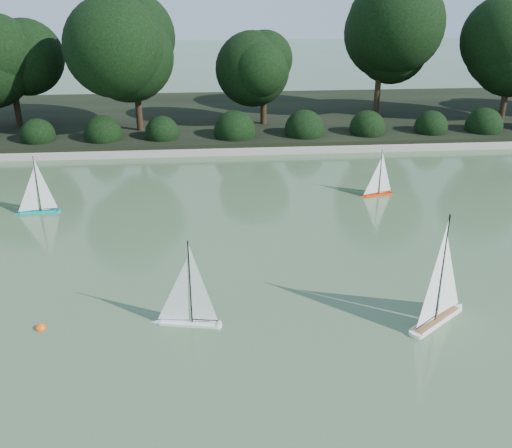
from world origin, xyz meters
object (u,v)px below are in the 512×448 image
at_px(sailboat_white_a, 183,311).
at_px(sailboat_white_b, 442,303).
at_px(race_buoy, 41,329).
at_px(sailboat_orange, 376,188).
at_px(sailboat_teal, 35,204).

bearing_deg(sailboat_white_a, sailboat_white_b, -2.82).
bearing_deg(race_buoy, sailboat_white_a, -1.50).
bearing_deg(sailboat_orange, race_buoy, -142.34).
bearing_deg(sailboat_orange, sailboat_teal, -176.71).
bearing_deg(sailboat_teal, sailboat_white_b, -33.42).
height_order(sailboat_white_a, race_buoy, sailboat_white_a).
height_order(sailboat_white_a, sailboat_white_b, sailboat_white_b).
xyz_separation_m(sailboat_white_a, sailboat_white_b, (3.95, -0.19, 0.06)).
distance_m(sailboat_white_b, sailboat_orange, 5.34).
xyz_separation_m(sailboat_white_b, sailboat_orange, (0.47, 5.32, -0.11)).
relative_size(sailboat_white_a, race_buoy, 9.19).
distance_m(sailboat_white_a, race_buoy, 2.17).
bearing_deg(sailboat_white_b, sailboat_orange, 84.98).
xyz_separation_m(sailboat_white_a, race_buoy, (-2.15, 0.06, -0.24)).
distance_m(sailboat_white_b, sailboat_teal, 8.84).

